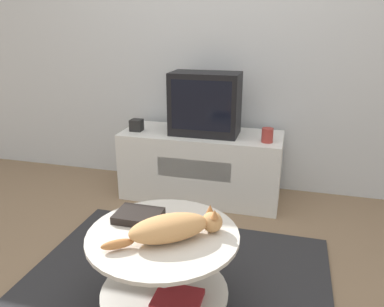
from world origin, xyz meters
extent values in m
plane|color=#7F664C|center=(0.00, 0.00, 0.00)|extent=(12.00, 12.00, 0.00)
cube|color=silver|center=(0.00, 1.60, 1.30)|extent=(8.00, 0.05, 2.60)
cube|color=#28282B|center=(0.00, 0.00, 0.01)|extent=(1.62, 1.59, 0.02)
cube|color=silver|center=(-0.13, 1.27, 0.26)|extent=(1.23, 0.49, 0.53)
cube|color=silver|center=(-0.13, 1.03, 0.32)|extent=(0.55, 0.01, 0.15)
cube|color=black|center=(-0.10, 1.26, 0.76)|extent=(0.51, 0.28, 0.46)
cube|color=black|center=(-0.10, 1.12, 0.77)|extent=(0.44, 0.01, 0.36)
cube|color=black|center=(-0.64, 1.20, 0.57)|extent=(0.09, 0.09, 0.09)
cylinder|color=#99332D|center=(0.37, 1.16, 0.58)|extent=(0.08, 0.08, 0.10)
cylinder|color=#B7B7BC|center=(0.02, -0.06, 0.22)|extent=(0.04, 0.04, 0.41)
cylinder|color=beige|center=(0.02, -0.06, 0.13)|extent=(0.60, 0.60, 0.01)
cylinder|color=beige|center=(0.02, -0.06, 0.44)|extent=(0.68, 0.68, 0.02)
cube|color=maroon|center=(0.10, -0.12, 0.15)|extent=(0.21, 0.17, 0.03)
cube|color=tan|center=(-0.08, 0.03, 0.15)|extent=(0.17, 0.13, 0.02)
cube|color=black|center=(-0.13, 0.03, 0.46)|extent=(0.21, 0.16, 0.04)
ellipsoid|color=tan|center=(0.06, -0.10, 0.50)|extent=(0.37, 0.33, 0.11)
sphere|color=tan|center=(0.23, 0.01, 0.49)|extent=(0.09, 0.09, 0.09)
cone|color=#B2703D|center=(0.21, 0.03, 0.54)|extent=(0.04, 0.04, 0.04)
cone|color=#B2703D|center=(0.24, -0.01, 0.54)|extent=(0.04, 0.04, 0.04)
ellipsoid|color=#B2703D|center=(-0.12, -0.23, 0.47)|extent=(0.14, 0.11, 0.04)
camera|label=1|loc=(0.53, -1.43, 1.32)|focal=35.00mm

